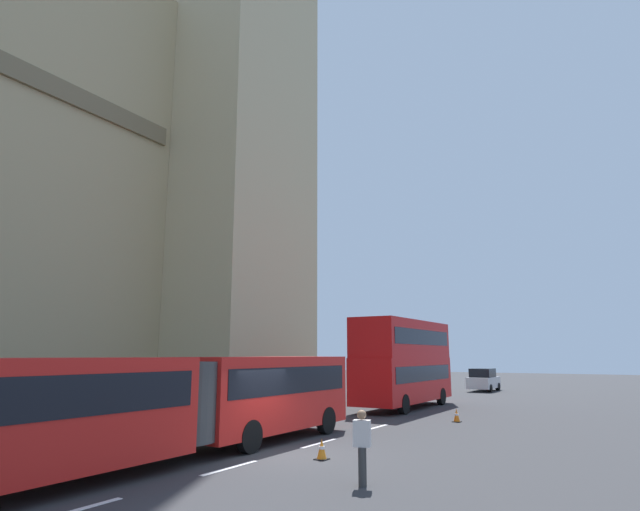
{
  "coord_description": "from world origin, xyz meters",
  "views": [
    {
      "loc": [
        -13.76,
        -9.64,
        2.96
      ],
      "look_at": [
        9.26,
        4.15,
        8.07
      ],
      "focal_mm": 29.39,
      "sensor_mm": 36.0,
      "label": 1
    }
  ],
  "objects_px": {
    "double_decker_bus": "(404,359)",
    "traffic_cone_west": "(322,449)",
    "articulated_bus": "(178,398)",
    "traffic_cone_middle": "(457,416)",
    "pedestrian_near_cones": "(362,444)",
    "sedan_lead": "(484,380)"
  },
  "relations": [
    {
      "from": "double_decker_bus",
      "to": "traffic_cone_middle",
      "type": "xyz_separation_m",
      "value": [
        -4.69,
        -4.34,
        -2.43
      ]
    },
    {
      "from": "sedan_lead",
      "to": "double_decker_bus",
      "type": "bearing_deg",
      "value": 178.97
    },
    {
      "from": "pedestrian_near_cones",
      "to": "double_decker_bus",
      "type": "bearing_deg",
      "value": 18.77
    },
    {
      "from": "double_decker_bus",
      "to": "traffic_cone_middle",
      "type": "relative_size",
      "value": 16.2
    },
    {
      "from": "pedestrian_near_cones",
      "to": "traffic_cone_middle",
      "type": "bearing_deg",
      "value": 7.01
    },
    {
      "from": "double_decker_bus",
      "to": "sedan_lead",
      "type": "relative_size",
      "value": 2.13
    },
    {
      "from": "pedestrian_near_cones",
      "to": "articulated_bus",
      "type": "bearing_deg",
      "value": 91.37
    },
    {
      "from": "sedan_lead",
      "to": "traffic_cone_west",
      "type": "xyz_separation_m",
      "value": [
        -31.91,
        -3.22,
        -0.63
      ]
    },
    {
      "from": "traffic_cone_middle",
      "to": "pedestrian_near_cones",
      "type": "distance_m",
      "value": 12.77
    },
    {
      "from": "traffic_cone_west",
      "to": "pedestrian_near_cones",
      "type": "xyz_separation_m",
      "value": [
        -2.16,
        -2.38,
        0.63
      ]
    },
    {
      "from": "double_decker_bus",
      "to": "sedan_lead",
      "type": "xyz_separation_m",
      "value": [
        16.72,
        -0.3,
        -1.79
      ]
    },
    {
      "from": "articulated_bus",
      "to": "traffic_cone_middle",
      "type": "distance_m",
      "value": 13.6
    },
    {
      "from": "double_decker_bus",
      "to": "traffic_cone_middle",
      "type": "bearing_deg",
      "value": -137.22
    },
    {
      "from": "double_decker_bus",
      "to": "traffic_cone_middle",
      "type": "distance_m",
      "value": 6.84
    },
    {
      "from": "double_decker_bus",
      "to": "traffic_cone_west",
      "type": "bearing_deg",
      "value": -166.96
    },
    {
      "from": "articulated_bus",
      "to": "traffic_cone_west",
      "type": "xyz_separation_m",
      "value": [
        2.3,
        -3.52,
        -1.46
      ]
    },
    {
      "from": "double_decker_bus",
      "to": "traffic_cone_west",
      "type": "distance_m",
      "value": 15.78
    },
    {
      "from": "double_decker_bus",
      "to": "traffic_cone_west",
      "type": "xyz_separation_m",
      "value": [
        -15.19,
        -3.52,
        -2.43
      ]
    },
    {
      "from": "articulated_bus",
      "to": "sedan_lead",
      "type": "distance_m",
      "value": 34.22
    },
    {
      "from": "traffic_cone_west",
      "to": "traffic_cone_middle",
      "type": "relative_size",
      "value": 1.0
    },
    {
      "from": "articulated_bus",
      "to": "double_decker_bus",
      "type": "xyz_separation_m",
      "value": [
        17.49,
        0.0,
        0.96
      ]
    },
    {
      "from": "articulated_bus",
      "to": "double_decker_bus",
      "type": "relative_size",
      "value": 1.71
    }
  ]
}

